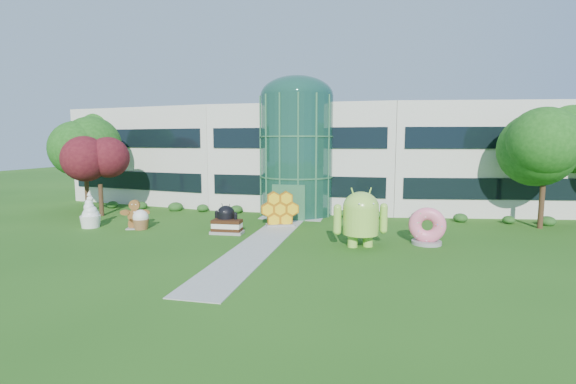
% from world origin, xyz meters
% --- Properties ---
extents(ground, '(140.00, 140.00, 0.00)m').
position_xyz_m(ground, '(0.00, 0.00, 0.00)').
color(ground, '#215114').
rests_on(ground, ground).
extents(building, '(46.00, 15.00, 9.30)m').
position_xyz_m(building, '(0.00, 18.00, 4.65)').
color(building, beige).
rests_on(building, ground).
extents(atrium, '(6.00, 6.00, 9.80)m').
position_xyz_m(atrium, '(0.00, 12.00, 4.90)').
color(atrium, '#194738').
rests_on(atrium, ground).
extents(walkway, '(2.40, 20.00, 0.04)m').
position_xyz_m(walkway, '(0.00, 2.00, 0.02)').
color(walkway, '#9E9E93').
rests_on(walkway, ground).
extents(tree_red, '(4.00, 4.00, 6.00)m').
position_xyz_m(tree_red, '(-15.50, 7.50, 3.00)').
color(tree_red, '#3F0C14').
rests_on(tree_red, ground).
extents(trees_backdrop, '(52.00, 8.00, 8.40)m').
position_xyz_m(trees_backdrop, '(0.00, 13.00, 4.20)').
color(trees_backdrop, '#174A12').
rests_on(trees_backdrop, ground).
extents(android_green, '(3.94, 3.30, 3.81)m').
position_xyz_m(android_green, '(5.88, 1.96, 1.91)').
color(android_green, '#95D544').
rests_on(android_green, ground).
extents(android_black, '(2.13, 1.69, 2.13)m').
position_xyz_m(android_black, '(-3.22, 3.97, 1.07)').
color(android_black, black).
rests_on(android_black, ground).
extents(donut, '(2.25, 1.21, 2.26)m').
position_xyz_m(donut, '(9.72, 3.47, 1.13)').
color(donut, '#E95883').
rests_on(donut, ground).
extents(gingerbread, '(2.42, 1.45, 2.09)m').
position_xyz_m(gingerbread, '(-9.80, 3.49, 1.05)').
color(gingerbread, brown).
rests_on(gingerbread, ground).
extents(ice_cream_sandwich, '(2.20, 1.19, 0.95)m').
position_xyz_m(ice_cream_sandwich, '(-2.96, 3.47, 0.48)').
color(ice_cream_sandwich, black).
rests_on(ice_cream_sandwich, ground).
extents(honeycomb, '(3.11, 2.08, 2.30)m').
position_xyz_m(honeycomb, '(-0.13, 6.67, 1.15)').
color(honeycomb, yellow).
rests_on(honeycomb, ground).
extents(froyo, '(1.65, 1.65, 2.57)m').
position_xyz_m(froyo, '(-13.22, 3.24, 1.29)').
color(froyo, white).
rests_on(froyo, ground).
extents(cupcake, '(1.26, 1.26, 1.40)m').
position_xyz_m(cupcake, '(-9.36, 3.49, 0.70)').
color(cupcake, white).
rests_on(cupcake, ground).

